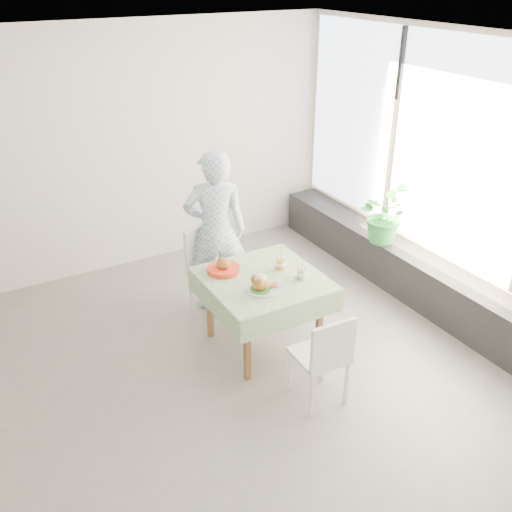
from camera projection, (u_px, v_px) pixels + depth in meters
floor at (187, 387)px, 4.99m from camera, size 6.00×6.00×0.00m
ceiling at (163, 50)px, 3.71m from camera, size 6.00×6.00×0.00m
wall_back at (88, 157)px, 6.28m from camera, size 6.00×0.02×2.80m
wall_front at (405, 467)px, 2.42m from camera, size 6.00×0.02×2.80m
wall_right at (456, 178)px, 5.67m from camera, size 0.02×5.00×2.80m
window_pane at (458, 154)px, 5.54m from camera, size 0.01×4.80×2.18m
window_ledge at (426, 282)px, 6.11m from camera, size 0.40×4.80×0.50m
cafe_table at (263, 304)px, 5.34m from camera, size 1.05×1.05×0.74m
chair_far at (214, 285)px, 6.00m from camera, size 0.56×0.56×0.91m
chair_near at (319, 372)px, 4.76m from camera, size 0.42×0.42×0.85m
diner at (216, 232)px, 5.79m from camera, size 0.74×0.62×1.74m
main_dish at (262, 285)px, 4.98m from camera, size 0.33×0.33×0.17m
juice_cup_orange at (281, 263)px, 5.33m from camera, size 0.10×0.10×0.27m
juice_cup_lemonade at (301, 273)px, 5.17m from camera, size 0.09×0.09×0.25m
second_dish at (224, 268)px, 5.29m from camera, size 0.31×0.31×0.15m
potted_plant at (383, 214)px, 6.31m from camera, size 0.76×0.76×0.64m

